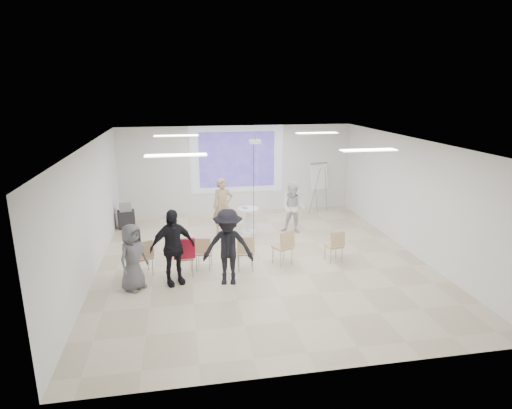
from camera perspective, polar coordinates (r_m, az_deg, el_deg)
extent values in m
cube|color=beige|center=(10.99, 0.74, -7.65)|extent=(8.00, 9.00, 0.10)
cube|color=white|center=(10.18, 0.80, 8.62)|extent=(8.00, 9.00, 0.10)
cube|color=silver|center=(14.86, -2.55, 4.72)|extent=(8.00, 0.10, 3.00)
cube|color=silver|center=(10.52, -21.44, -0.86)|extent=(0.10, 9.00, 3.00)
cube|color=silver|center=(11.91, 20.29, 1.06)|extent=(0.10, 9.00, 3.00)
cube|color=silver|center=(14.74, -2.54, 6.01)|extent=(3.20, 0.01, 2.30)
cube|color=#3D2E9E|center=(14.72, -2.53, 6.00)|extent=(2.60, 0.01, 1.90)
cylinder|color=white|center=(12.94, -1.01, -3.65)|extent=(0.57, 0.57, 0.05)
cylinder|color=silver|center=(12.84, -1.02, -2.20)|extent=(0.16, 0.16, 0.69)
cylinder|color=white|center=(12.73, -1.03, -0.61)|extent=(0.78, 0.78, 0.04)
cube|color=white|center=(12.72, -0.75, -0.50)|extent=(0.26, 0.23, 0.01)
cube|color=#4098C2|center=(12.74, -1.50, -0.42)|extent=(0.20, 0.24, 0.02)
imported|color=tan|center=(12.69, -4.46, 0.28)|extent=(0.76, 0.57, 1.90)
imported|color=white|center=(12.78, 4.99, -0.13)|extent=(1.02, 0.95, 1.69)
cube|color=white|center=(12.87, -3.80, 1.90)|extent=(0.06, 0.13, 0.04)
cube|color=white|center=(12.89, 3.96, 1.39)|extent=(0.09, 0.13, 0.04)
cube|color=tan|center=(10.34, -14.87, -6.79)|extent=(0.53, 0.53, 0.04)
cube|color=tan|center=(10.07, -14.62, -5.88)|extent=(0.41, 0.23, 0.39)
cylinder|color=gray|center=(10.23, -15.39, -8.43)|extent=(0.03, 0.03, 0.43)
cylinder|color=#96999F|center=(10.32, -13.61, -8.09)|extent=(0.03, 0.03, 0.43)
cylinder|color=gray|center=(10.53, -15.93, -7.78)|extent=(0.03, 0.03, 0.43)
cylinder|color=gray|center=(10.61, -14.20, -7.46)|extent=(0.03, 0.03, 0.43)
cube|color=tan|center=(10.16, -9.50, -6.94)|extent=(0.43, 0.43, 0.04)
cube|color=tan|center=(9.90, -9.45, -6.07)|extent=(0.40, 0.12, 0.38)
cylinder|color=gray|center=(10.09, -10.27, -8.50)|extent=(0.02, 0.02, 0.42)
cylinder|color=gray|center=(10.11, -8.43, -8.35)|extent=(0.02, 0.02, 0.42)
cylinder|color=gray|center=(10.38, -10.44, -7.79)|extent=(0.02, 0.02, 0.42)
cylinder|color=gray|center=(10.41, -8.65, -7.65)|extent=(0.02, 0.02, 0.42)
cube|color=tan|center=(10.39, -6.96, -6.37)|extent=(0.46, 0.46, 0.04)
cube|color=tan|center=(10.14, -7.17, -5.54)|extent=(0.40, 0.16, 0.37)
cylinder|color=gray|center=(10.36, -7.93, -7.77)|extent=(0.02, 0.02, 0.41)
cylinder|color=#919399|center=(10.31, -6.19, -7.82)|extent=(0.02, 0.02, 0.41)
cylinder|color=gray|center=(10.64, -7.64, -7.10)|extent=(0.02, 0.02, 0.41)
cylinder|color=gray|center=(10.59, -5.94, -7.15)|extent=(0.02, 0.02, 0.41)
cube|color=tan|center=(10.29, -1.45, -6.37)|extent=(0.44, 0.44, 0.04)
cube|color=tan|center=(10.02, -1.37, -5.49)|extent=(0.41, 0.11, 0.39)
cylinder|color=gray|center=(10.21, -2.30, -7.91)|extent=(0.02, 0.02, 0.43)
cylinder|color=gray|center=(10.24, -0.44, -7.84)|extent=(0.02, 0.02, 0.43)
cylinder|color=gray|center=(10.52, -2.43, -7.20)|extent=(0.02, 0.02, 0.43)
cylinder|color=gray|center=(10.54, -0.62, -7.13)|extent=(0.02, 0.02, 0.43)
cube|color=tan|center=(10.60, 3.54, -5.68)|extent=(0.54, 0.54, 0.04)
cube|color=tan|center=(10.37, 4.21, -4.73)|extent=(0.42, 0.24, 0.40)
cylinder|color=#94979C|center=(10.47, 3.32, -7.30)|extent=(0.03, 0.03, 0.43)
cylinder|color=#919399|center=(10.66, 4.79, -6.91)|extent=(0.03, 0.03, 0.43)
cylinder|color=gray|center=(10.72, 2.26, -6.72)|extent=(0.03, 0.03, 0.43)
cylinder|color=#93969B|center=(10.91, 3.72, -6.35)|extent=(0.03, 0.03, 0.43)
cube|color=tan|center=(10.93, 10.33, -5.42)|extent=(0.44, 0.44, 0.04)
cube|color=tan|center=(10.70, 10.86, -4.60)|extent=(0.39, 0.14, 0.37)
cylinder|color=#94979C|center=(10.81, 9.94, -6.85)|extent=(0.02, 0.02, 0.40)
cylinder|color=gray|center=(10.96, 11.39, -6.62)|extent=(0.02, 0.02, 0.40)
cylinder|color=gray|center=(11.06, 9.17, -6.28)|extent=(0.02, 0.02, 0.40)
cylinder|color=gray|center=(11.21, 10.59, -6.06)|extent=(0.02, 0.02, 0.40)
cube|color=#A41429|center=(9.85, -9.56, -5.85)|extent=(0.49, 0.15, 0.46)
imported|color=black|center=(10.40, -6.98, -6.18)|extent=(0.35, 0.28, 0.02)
imported|color=black|center=(9.54, -11.11, -4.92)|extent=(1.31, 1.04, 1.97)
imported|color=black|center=(9.40, -3.76, -5.02)|extent=(1.36, 0.90, 1.95)
imported|color=#5B5B60|center=(9.55, -16.16, -6.27)|extent=(0.92, 0.97, 1.66)
cylinder|color=gray|center=(14.63, 7.81, 1.74)|extent=(0.35, 0.12, 1.63)
cylinder|color=gray|center=(14.88, 9.31, 1.91)|extent=(0.26, 0.27, 1.63)
cylinder|color=gray|center=(15.00, 7.95, 2.07)|extent=(0.11, 0.36, 1.63)
cube|color=white|center=(14.74, 8.41, 3.84)|extent=(0.67, 0.35, 0.91)
cube|color=gray|center=(14.69, 8.39, 5.45)|extent=(0.66, 0.22, 0.06)
cube|color=black|center=(13.90, -16.91, -1.85)|extent=(0.57, 0.48, 0.51)
cube|color=gray|center=(13.80, -17.03, -0.38)|extent=(0.40, 0.36, 0.23)
cylinder|color=black|center=(13.83, -17.66, -3.12)|extent=(0.07, 0.07, 0.06)
cylinder|color=black|center=(13.83, -15.96, -2.98)|extent=(0.07, 0.07, 0.06)
cylinder|color=black|center=(14.12, -17.68, -2.74)|extent=(0.07, 0.07, 0.06)
cylinder|color=black|center=(14.13, -16.02, -2.60)|extent=(0.07, 0.07, 0.06)
cube|color=white|center=(11.69, -0.12, 8.37)|extent=(0.30, 0.25, 0.10)
cylinder|color=gray|center=(11.68, -0.12, 8.90)|extent=(0.04, 0.04, 0.14)
cylinder|color=black|center=(11.87, -0.34, 1.42)|extent=(0.01, 0.01, 2.77)
cylinder|color=white|center=(11.87, 0.16, 1.42)|extent=(0.01, 0.01, 2.77)
cube|color=white|center=(12.00, -10.60, 9.01)|extent=(1.20, 0.30, 0.02)
cube|color=white|center=(12.62, 8.12, 9.42)|extent=(1.20, 0.30, 0.02)
cube|color=white|center=(8.52, -10.64, 6.48)|extent=(1.20, 0.30, 0.02)
cube|color=white|center=(9.38, 14.77, 7.04)|extent=(1.20, 0.30, 0.02)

